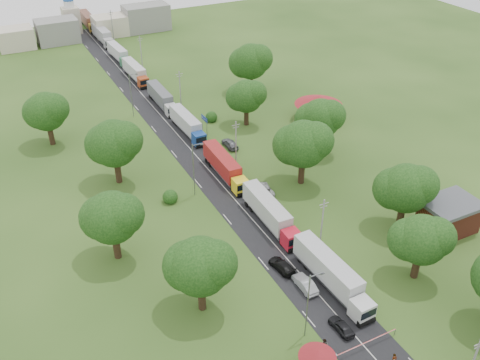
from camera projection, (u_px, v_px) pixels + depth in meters
ground at (265, 234)px, 83.52m from camera, size 260.00×260.00×0.00m
road at (212, 174)px, 98.55m from camera, size 8.00×200.00×0.04m
boom_barrier at (357, 347)px, 63.74m from camera, size 9.22×0.35×1.18m
guard_booth at (317, 358)px, 60.82m from camera, size 4.40×4.40×3.45m
info_sign at (204, 121)px, 110.20m from camera, size 0.12×3.10×4.10m
pole_1 at (322, 224)px, 77.85m from camera, size 1.60×0.24×9.00m
pole_2 at (236, 142)px, 98.89m from camera, size 1.60×0.24×9.00m
pole_3 at (180, 89)px, 119.93m from camera, size 1.60×0.24×9.00m
pole_4 at (141, 52)px, 140.97m from camera, size 1.60×0.24×9.00m
pole_5 at (112, 25)px, 162.01m from camera, size 1.60×0.24×9.00m
lamp_0 at (309, 303)px, 63.46m from camera, size 2.03×0.22×10.00m
lamp_1 at (194, 167)px, 89.77m from camera, size 2.03×0.22×10.00m
lamp_2 at (132, 93)px, 116.07m from camera, size 2.03×0.22×10.00m
tree_2 at (421, 239)px, 71.91m from camera, size 8.00×8.00×10.10m
tree_3 at (405, 188)px, 81.39m from camera, size 8.80×8.80×11.07m
tree_4 at (303, 144)px, 91.91m from camera, size 9.60×9.60×12.05m
tree_5 at (320, 118)px, 101.70m from camera, size 8.80×8.80×11.07m
tree_6 at (246, 96)px, 112.12m from camera, size 8.00×8.00×10.10m
tree_7 at (251, 61)px, 126.18m from camera, size 9.60×9.60×12.05m
tree_10 at (200, 266)px, 66.50m from camera, size 8.80×8.80×11.07m
tree_11 at (112, 217)px, 75.09m from camera, size 8.80×8.80×11.07m
tree_12 at (114, 143)px, 92.09m from camera, size 9.60×9.60×12.05m
tree_13 at (46, 111)px, 104.38m from camera, size 8.80×8.80×11.07m
house_brick at (449, 216)px, 83.03m from camera, size 8.60×6.60×5.20m
house_cream at (318, 104)px, 115.59m from camera, size 10.08×10.08×5.80m
distant_town at (93, 26)px, 164.57m from camera, size 52.00×8.00×8.00m
church at (71, 16)px, 167.76m from camera, size 5.00×5.00×12.30m
truck_0 at (332, 274)px, 72.45m from camera, size 3.13×15.63×4.32m
truck_1 at (270, 213)px, 84.42m from camera, size 2.82×15.08×4.18m
truck_2 at (224, 166)px, 96.68m from camera, size 2.79×14.76×4.09m
truck_3 at (187, 124)px, 111.08m from camera, size 2.73×14.32×3.96m
truck_4 at (162, 98)px, 122.49m from camera, size 2.53×14.25×3.95m
truck_5 at (135, 72)px, 136.10m from camera, size 2.93×14.37×3.97m
truck_6 at (119, 53)px, 148.07m from camera, size 2.96×13.80×3.81m
truck_7 at (102, 35)px, 161.30m from camera, size 3.06×15.47×4.28m
truck_8 at (88, 21)px, 174.08m from camera, size 2.78×15.55×4.31m
car_lane_front at (341, 326)px, 66.70m from camera, size 1.75×4.04×1.36m
car_lane_mid at (305, 284)px, 72.96m from camera, size 1.71×4.70×1.54m
car_lane_rear at (282, 266)px, 76.22m from camera, size 2.53×4.94×1.37m
car_verge_near at (264, 189)px, 92.88m from camera, size 3.00×5.42×1.43m
car_verge_far at (230, 144)px, 106.60m from camera, size 1.96×4.79×1.63m
pedestrian_near at (394, 360)px, 62.07m from camera, size 0.69×0.46×1.87m
pedestrian_booth at (324, 346)px, 63.81m from camera, size 0.94×1.09×1.94m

